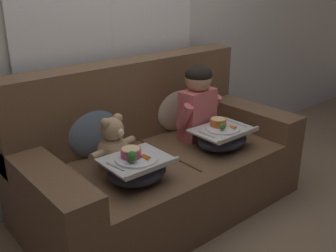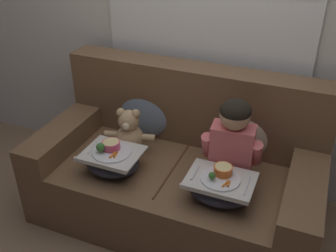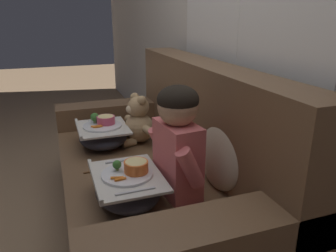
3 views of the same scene
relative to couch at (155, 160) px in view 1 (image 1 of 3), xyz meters
The scene contains 9 objects.
ground_plane 0.35m from the couch, 90.00° to the right, with size 14.00×14.00×0.00m, color #8E7051.
wall_back_with_window 1.09m from the couch, 90.00° to the left, with size 8.00×0.08×2.60m.
couch is the anchor object (origin of this frame).
throw_pillow_behind_child 0.50m from the couch, 30.15° to the left, with size 0.41×0.20×0.42m.
throw_pillow_behind_teddy 0.50m from the couch, 149.85° to the left, with size 0.41×0.20×0.42m.
child_figure 0.52m from the couch, ahead, with size 0.38×0.20×0.53m.
teddy_bear 0.43m from the couch, behind, with size 0.36×0.26×0.33m.
lap_tray_child 0.48m from the couch, 38.21° to the right, with size 0.40×0.30×0.20m.
lap_tray_teddy 0.49m from the couch, 141.84° to the right, with size 0.37×0.32×0.21m.
Camera 1 is at (-1.51, -1.84, 1.54)m, focal length 42.00 mm.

